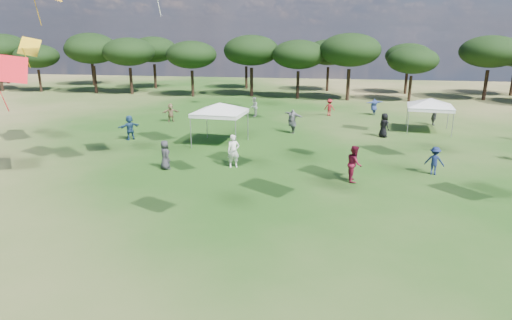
{
  "coord_description": "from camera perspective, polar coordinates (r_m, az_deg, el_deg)",
  "views": [
    {
      "loc": [
        1.27,
        -6.73,
        7.21
      ],
      "look_at": [
        -0.93,
        6.0,
        3.45
      ],
      "focal_mm": 30.0,
      "sensor_mm": 36.0,
      "label": 1
    }
  ],
  "objects": [
    {
      "name": "tree_line",
      "position": [
        54.18,
        11.35,
        14.02
      ],
      "size": [
        108.78,
        17.63,
        7.77
      ],
      "color": "black",
      "rests_on": "ground"
    },
    {
      "name": "tent_right",
      "position": [
        35.85,
        22.29,
        7.44
      ],
      "size": [
        6.6,
        6.6,
        2.91
      ],
      "rotation": [
        0.0,
        0.0,
        -0.13
      ],
      "color": "gray",
      "rests_on": "ground"
    },
    {
      "name": "festival_crowd",
      "position": [
        32.35,
        6.69,
        4.78
      ],
      "size": [
        28.86,
        21.16,
        1.89
      ],
      "color": "navy",
      "rests_on": "ground"
    },
    {
      "name": "tent_left",
      "position": [
        29.27,
        -4.85,
        7.39
      ],
      "size": [
        6.62,
        6.62,
        3.18
      ],
      "rotation": [
        0.0,
        0.0,
        -0.07
      ],
      "color": "gray",
      "rests_on": "ground"
    }
  ]
}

